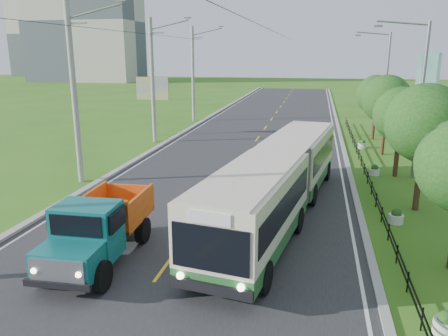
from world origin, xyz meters
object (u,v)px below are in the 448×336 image
(tree_fourth, at_px, (401,117))
(planter_mid, at_px, (374,171))
(streetlight_mid, at_px, (419,95))
(billboard_right, at_px, (426,81))
(pole_mid, at_px, (153,80))
(tree_fifth, at_px, (387,102))
(planter_far, at_px, (362,145))
(streetlight_far, at_px, (384,81))
(planter_near, at_px, (396,217))
(billboard_left, at_px, (153,92))
(dump_truck, at_px, (99,225))
(pole_far, at_px, (193,74))
(pole_near, at_px, (75,94))
(bus, at_px, (280,177))
(planter_front, at_px, (446,324))
(tree_third, at_px, (425,127))
(tree_back, at_px, (376,97))

(tree_fourth, bearing_deg, planter_mid, -173.61)
(streetlight_mid, bearing_deg, billboard_right, 74.56)
(pole_mid, xyz_separation_m, tree_fifth, (18.12, -0.86, -1.24))
(tree_fifth, relative_size, planter_far, 8.66)
(pole_mid, xyz_separation_m, streetlight_far, (18.90, 7.00, -0.19))
(planter_near, xyz_separation_m, billboard_left, (-18.10, 18.00, 3.58))
(dump_truck, bearing_deg, pole_mid, 103.33)
(pole_far, bearing_deg, pole_near, -90.00)
(planter_far, distance_m, bus, 17.12)
(pole_mid, bearing_deg, streetlight_mid, -20.32)
(streetlight_mid, xyz_separation_m, planter_far, (-2.04, 8.00, -4.62))
(planter_front, xyz_separation_m, planter_far, (0.00, 24.00, 0.00))
(planter_front, distance_m, billboard_left, 31.88)
(billboard_left, distance_m, dump_truck, 25.11)
(tree_third, height_order, bus, tree_third)
(streetlight_far, bearing_deg, pole_far, 165.19)
(dump_truck, bearing_deg, tree_fourth, 46.75)
(planter_front, bearing_deg, pole_mid, 126.25)
(planter_front, bearing_deg, planter_near, 90.00)
(tree_fifth, bearing_deg, billboard_right, -3.30)
(tree_back, height_order, streetlight_far, streetlight_far)
(pole_far, height_order, planter_far, pole_far)
(planter_near, bearing_deg, planter_front, -90.00)
(tree_fourth, bearing_deg, streetlight_mid, -10.15)
(pole_mid, bearing_deg, dump_truck, -74.50)
(streetlight_mid, distance_m, planter_front, 16.78)
(pole_far, xyz_separation_m, planter_front, (16.86, -35.00, -4.81))
(pole_near, bearing_deg, tree_third, -2.71)
(pole_near, distance_m, dump_truck, 11.32)
(planter_front, bearing_deg, bus, 123.60)
(tree_fifth, relative_size, dump_truck, 0.99)
(planter_front, distance_m, dump_truck, 11.28)
(planter_mid, bearing_deg, planter_far, 90.00)
(tree_back, distance_m, streetlight_far, 2.37)
(tree_back, xyz_separation_m, planter_mid, (-1.26, -12.14, -3.37))
(billboard_left, height_order, bus, billboard_left)
(billboard_left, bearing_deg, pole_near, -85.28)
(planter_near, height_order, billboard_left, billboard_left)
(billboard_right, relative_size, dump_truck, 1.25)
(planter_far, distance_m, billboard_left, 18.56)
(planter_far, bearing_deg, planter_mid, -90.00)
(streetlight_far, relative_size, dump_truck, 1.55)
(billboard_right, bearing_deg, planter_near, -104.80)
(planter_front, relative_size, dump_truck, 0.11)
(pole_near, bearing_deg, planter_mid, 16.52)
(tree_fourth, height_order, planter_near, tree_fourth)
(pole_far, relative_size, bus, 0.61)
(pole_mid, bearing_deg, tree_fifth, -2.71)
(dump_truck, bearing_deg, tree_back, 62.60)
(pole_mid, xyz_separation_m, planter_front, (16.86, -23.00, -4.81))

